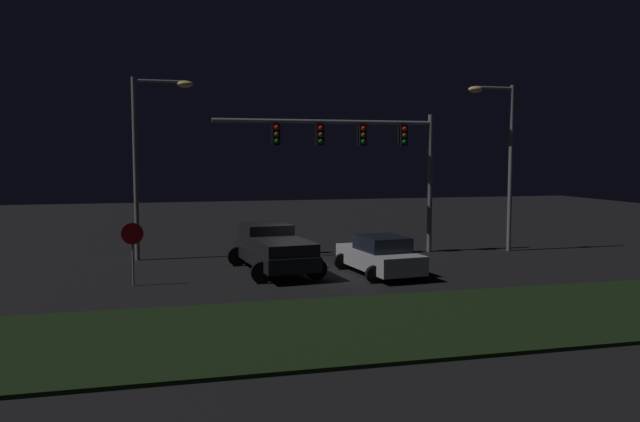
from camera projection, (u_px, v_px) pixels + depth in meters
ground_plane at (303, 270)px, 25.31m from camera, size 80.00×80.00×0.00m
grass_median at (375, 324)px, 16.90m from camera, size 24.12×6.41×0.10m
pickup_truck at (273, 247)px, 24.80m from camera, size 3.26×5.58×1.80m
car_sedan at (380, 256)px, 24.23m from camera, size 2.80×4.57×1.51m
traffic_signal_gantry at (363, 146)px, 28.92m from camera, size 10.32×0.56×6.50m
street_lamp_left at (148, 145)px, 27.39m from camera, size 2.62×0.44×7.93m
street_lamp_right at (502, 147)px, 29.94m from camera, size 2.38×0.44×7.89m
stop_sign at (132, 242)px, 22.02m from camera, size 0.76×0.08×2.23m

